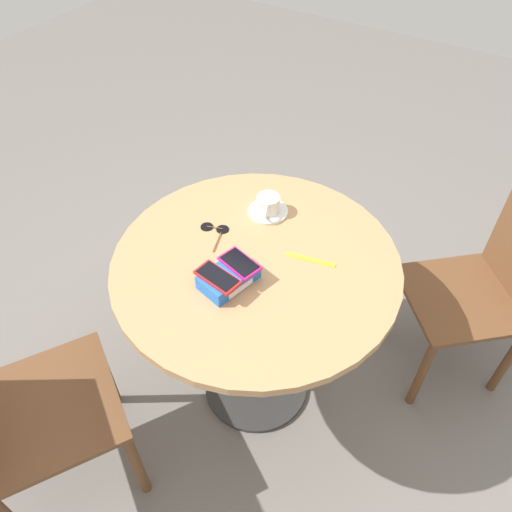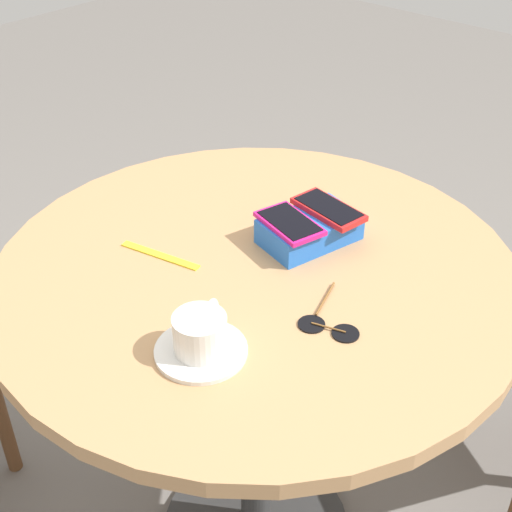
{
  "view_description": "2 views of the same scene",
  "coord_description": "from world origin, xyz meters",
  "px_view_note": "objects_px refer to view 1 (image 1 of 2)",
  "views": [
    {
      "loc": [
        -0.96,
        -0.59,
        1.95
      ],
      "look_at": [
        0.0,
        0.0,
        0.81
      ],
      "focal_mm": 35.0,
      "sensor_mm": 36.0,
      "label": 1
    },
    {
      "loc": [
        0.78,
        0.68,
        1.53
      ],
      "look_at": [
        0.0,
        0.0,
        0.81
      ],
      "focal_mm": 50.0,
      "sensor_mm": 36.0,
      "label": 2
    }
  ],
  "objects_px": {
    "round_table": "(256,289)",
    "chair_near_window": "(480,289)",
    "phone_magenta": "(240,263)",
    "phone_red": "(217,277)",
    "coffee_cup": "(268,204)",
    "saucer": "(268,211)",
    "lanyard_strap": "(311,260)",
    "sunglasses": "(215,230)",
    "phone_box": "(229,277)",
    "chair_far_side": "(19,415)"
  },
  "relations": [
    {
      "from": "round_table",
      "to": "lanyard_strap",
      "type": "xyz_separation_m",
      "value": [
        0.09,
        -0.15,
        0.14
      ]
    },
    {
      "from": "coffee_cup",
      "to": "round_table",
      "type": "bearing_deg",
      "value": -158.67
    },
    {
      "from": "phone_magenta",
      "to": "round_table",
      "type": "bearing_deg",
      "value": -6.5
    },
    {
      "from": "round_table",
      "to": "coffee_cup",
      "type": "xyz_separation_m",
      "value": [
        0.22,
        0.09,
        0.18
      ]
    },
    {
      "from": "phone_red",
      "to": "chair_near_window",
      "type": "distance_m",
      "value": 1.1
    },
    {
      "from": "phone_red",
      "to": "saucer",
      "type": "xyz_separation_m",
      "value": [
        0.39,
        0.06,
        -0.05
      ]
    },
    {
      "from": "phone_magenta",
      "to": "phone_box",
      "type": "bearing_deg",
      "value": 164.5
    },
    {
      "from": "phone_box",
      "to": "sunglasses",
      "type": "bearing_deg",
      "value": 44.99
    },
    {
      "from": "coffee_cup",
      "to": "chair_far_side",
      "type": "distance_m",
      "value": 1.07
    },
    {
      "from": "saucer",
      "to": "coffee_cup",
      "type": "height_order",
      "value": "coffee_cup"
    },
    {
      "from": "phone_magenta",
      "to": "chair_near_window",
      "type": "distance_m",
      "value": 1.02
    },
    {
      "from": "round_table",
      "to": "phone_box",
      "type": "height_order",
      "value": "phone_box"
    },
    {
      "from": "phone_red",
      "to": "coffee_cup",
      "type": "relative_size",
      "value": 1.37
    },
    {
      "from": "sunglasses",
      "to": "chair_far_side",
      "type": "height_order",
      "value": "chair_far_side"
    },
    {
      "from": "phone_red",
      "to": "lanyard_strap",
      "type": "height_order",
      "value": "phone_red"
    },
    {
      "from": "round_table",
      "to": "phone_magenta",
      "type": "height_order",
      "value": "phone_magenta"
    },
    {
      "from": "saucer",
      "to": "chair_near_window",
      "type": "distance_m",
      "value": 0.9
    },
    {
      "from": "coffee_cup",
      "to": "sunglasses",
      "type": "xyz_separation_m",
      "value": [
        -0.18,
        0.11,
        -0.04
      ]
    },
    {
      "from": "round_table",
      "to": "phone_magenta",
      "type": "xyz_separation_m",
      "value": [
        -0.08,
        0.01,
        0.2
      ]
    },
    {
      "from": "phone_red",
      "to": "phone_magenta",
      "type": "distance_m",
      "value": 0.09
    },
    {
      "from": "phone_box",
      "to": "chair_near_window",
      "type": "bearing_deg",
      "value": -44.09
    },
    {
      "from": "phone_box",
      "to": "phone_red",
      "type": "xyz_separation_m",
      "value": [
        -0.04,
        0.01,
        0.03
      ]
    },
    {
      "from": "lanyard_strap",
      "to": "sunglasses",
      "type": "xyz_separation_m",
      "value": [
        -0.04,
        0.35,
        0.0
      ]
    },
    {
      "from": "saucer",
      "to": "coffee_cup",
      "type": "xyz_separation_m",
      "value": [
        -0.0,
        -0.0,
        0.04
      ]
    },
    {
      "from": "phone_magenta",
      "to": "sunglasses",
      "type": "relative_size",
      "value": 1.08
    },
    {
      "from": "round_table",
      "to": "phone_box",
      "type": "bearing_deg",
      "value": 170.27
    },
    {
      "from": "lanyard_strap",
      "to": "chair_near_window",
      "type": "xyz_separation_m",
      "value": [
        0.49,
        -0.52,
        -0.32
      ]
    },
    {
      "from": "phone_red",
      "to": "chair_near_window",
      "type": "bearing_deg",
      "value": -43.0
    },
    {
      "from": "saucer",
      "to": "coffee_cup",
      "type": "distance_m",
      "value": 0.04
    },
    {
      "from": "phone_box",
      "to": "chair_far_side",
      "type": "distance_m",
      "value": 0.8
    },
    {
      "from": "phone_red",
      "to": "phone_box",
      "type": "bearing_deg",
      "value": -16.54
    },
    {
      "from": "round_table",
      "to": "chair_far_side",
      "type": "distance_m",
      "value": 0.86
    },
    {
      "from": "round_table",
      "to": "sunglasses",
      "type": "relative_size",
      "value": 7.16
    },
    {
      "from": "chair_near_window",
      "to": "saucer",
      "type": "bearing_deg",
      "value": 115.44
    },
    {
      "from": "phone_red",
      "to": "saucer",
      "type": "distance_m",
      "value": 0.4
    },
    {
      "from": "lanyard_strap",
      "to": "chair_near_window",
      "type": "height_order",
      "value": "chair_near_window"
    },
    {
      "from": "phone_box",
      "to": "coffee_cup",
      "type": "height_order",
      "value": "coffee_cup"
    },
    {
      "from": "round_table",
      "to": "chair_near_window",
      "type": "distance_m",
      "value": 0.91
    },
    {
      "from": "round_table",
      "to": "lanyard_strap",
      "type": "bearing_deg",
      "value": -57.91
    },
    {
      "from": "phone_box",
      "to": "coffee_cup",
      "type": "distance_m",
      "value": 0.36
    },
    {
      "from": "round_table",
      "to": "saucer",
      "type": "distance_m",
      "value": 0.28
    },
    {
      "from": "lanyard_strap",
      "to": "chair_near_window",
      "type": "relative_size",
      "value": 0.18
    },
    {
      "from": "phone_box",
      "to": "lanyard_strap",
      "type": "xyz_separation_m",
      "value": [
        0.22,
        -0.17,
        -0.02
      ]
    },
    {
      "from": "round_table",
      "to": "phone_red",
      "type": "distance_m",
      "value": 0.26
    },
    {
      "from": "phone_magenta",
      "to": "chair_far_side",
      "type": "distance_m",
      "value": 0.85
    },
    {
      "from": "phone_magenta",
      "to": "lanyard_strap",
      "type": "relative_size",
      "value": 0.87
    },
    {
      "from": "round_table",
      "to": "lanyard_strap",
      "type": "height_order",
      "value": "lanyard_strap"
    },
    {
      "from": "phone_red",
      "to": "lanyard_strap",
      "type": "bearing_deg",
      "value": -35.22
    },
    {
      "from": "round_table",
      "to": "phone_magenta",
      "type": "relative_size",
      "value": 6.6
    },
    {
      "from": "phone_red",
      "to": "chair_far_side",
      "type": "distance_m",
      "value": 0.78
    }
  ]
}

